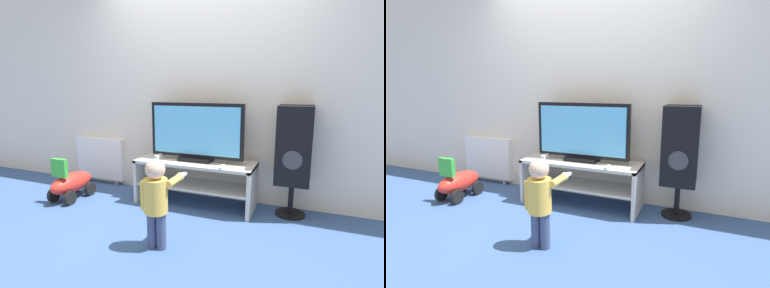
{
  "view_description": "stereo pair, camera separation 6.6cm",
  "coord_description": "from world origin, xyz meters",
  "views": [
    {
      "loc": [
        1.15,
        -2.7,
        1.28
      ],
      "look_at": [
        0.0,
        0.14,
        0.7
      ],
      "focal_mm": 28.0,
      "sensor_mm": 36.0,
      "label": 1
    },
    {
      "loc": [
        1.21,
        -2.68,
        1.28
      ],
      "look_at": [
        0.0,
        0.14,
        0.7
      ],
      "focal_mm": 28.0,
      "sensor_mm": 36.0,
      "label": 2
    }
  ],
  "objects": [
    {
      "name": "ground_plane",
      "position": [
        0.0,
        0.0,
        0.0
      ],
      "size": [
        16.0,
        16.0,
        0.0
      ],
      "primitive_type": "plane",
      "color": "#38568C"
    },
    {
      "name": "wall_back",
      "position": [
        0.0,
        0.55,
        1.3
      ],
      "size": [
        10.0,
        0.06,
        2.6
      ],
      "color": "silver",
      "rests_on": "ground_plane"
    },
    {
      "name": "tv_stand",
      "position": [
        0.0,
        0.23,
        0.33
      ],
      "size": [
        1.29,
        0.47,
        0.49
      ],
      "color": "beige",
      "rests_on": "ground_plane"
    },
    {
      "name": "television",
      "position": [
        0.0,
        0.26,
        0.8
      ],
      "size": [
        1.04,
        0.2,
        0.63
      ],
      "color": "black",
      "rests_on": "tv_stand"
    },
    {
      "name": "game_console",
      "position": [
        -0.42,
        0.19,
        0.52
      ],
      "size": [
        0.04,
        0.16,
        0.05
      ],
      "color": "white",
      "rests_on": "tv_stand"
    },
    {
      "name": "remote_primary",
      "position": [
        0.35,
        0.06,
        0.5
      ],
      "size": [
        0.03,
        0.13,
        0.03
      ],
      "color": "white",
      "rests_on": "tv_stand"
    },
    {
      "name": "child",
      "position": [
        0.05,
        -0.73,
        0.44
      ],
      "size": [
        0.28,
        0.43,
        0.74
      ],
      "color": "#3F4C72",
      "rests_on": "ground_plane"
    },
    {
      "name": "speaker_tower",
      "position": [
        1.0,
        0.33,
        0.71
      ],
      "size": [
        0.33,
        0.35,
        1.11
      ],
      "color": "black",
      "rests_on": "ground_plane"
    },
    {
      "name": "ride_on_toy",
      "position": [
        -1.39,
        -0.15,
        0.19
      ],
      "size": [
        0.28,
        0.59,
        0.51
      ],
      "color": "red",
      "rests_on": "ground_plane"
    },
    {
      "name": "radiator",
      "position": [
        -1.47,
        0.48,
        0.33
      ],
      "size": [
        0.72,
        0.08,
        0.61
      ],
      "color": "white",
      "rests_on": "ground_plane"
    }
  ]
}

